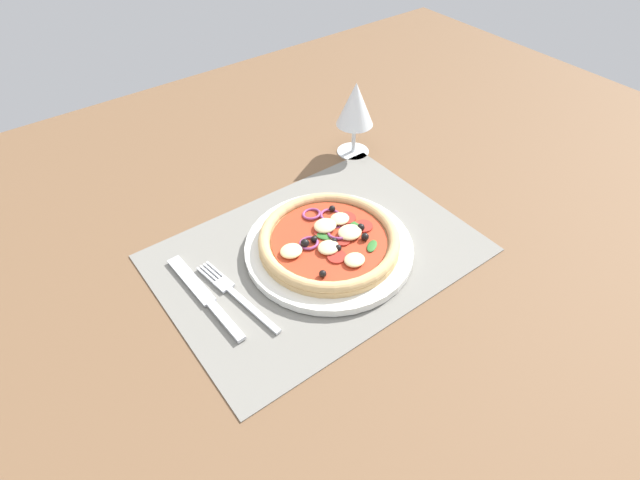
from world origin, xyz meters
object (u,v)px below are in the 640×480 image
(fork, at_px, (234,293))
(knife, at_px, (204,295))
(pizza, at_px, (329,240))
(plate, at_px, (329,248))
(wine_glass, at_px, (355,107))

(fork, relative_size, knife, 0.90)
(knife, bearing_deg, pizza, -101.68)
(pizza, distance_m, knife, 0.21)
(plate, relative_size, pizza, 1.20)
(fork, relative_size, wine_glass, 1.21)
(plate, relative_size, wine_glass, 1.80)
(fork, bearing_deg, pizza, -102.09)
(pizza, bearing_deg, plate, -179.59)
(pizza, distance_m, fork, 0.17)
(plate, bearing_deg, wine_glass, 42.82)
(pizza, relative_size, knife, 1.11)
(plate, distance_m, pizza, 0.02)
(fork, bearing_deg, wine_glass, -71.75)
(plate, relative_size, fork, 1.49)
(knife, distance_m, wine_glass, 0.46)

